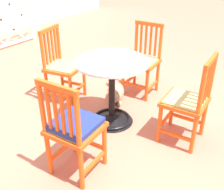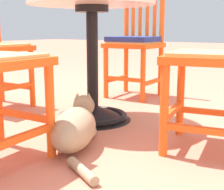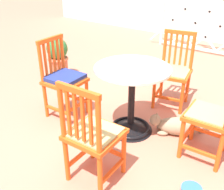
% 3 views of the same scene
% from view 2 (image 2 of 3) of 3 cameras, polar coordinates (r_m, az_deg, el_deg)
% --- Properties ---
extents(ground_plane, '(24.00, 24.00, 0.00)m').
position_cam_2_polar(ground_plane, '(2.27, -5.75, -3.26)').
color(ground_plane, '#C6755B').
extents(cafe_table, '(0.76, 0.76, 0.73)m').
position_cam_2_polar(cafe_table, '(2.07, -3.35, 3.40)').
color(cafe_table, black).
rests_on(cafe_table, ground_plane).
extents(orange_chair_near_fence, '(0.47, 0.47, 0.91)m').
position_cam_2_polar(orange_chair_near_fence, '(1.59, 17.71, 5.96)').
color(orange_chair_near_fence, '#EA5619').
rests_on(orange_chair_near_fence, ground_plane).
extents(orange_chair_by_planter, '(0.42, 0.42, 0.91)m').
position_cam_2_polar(orange_chair_by_planter, '(2.81, 4.01, 8.80)').
color(orange_chair_by_planter, '#EA5619').
rests_on(orange_chair_by_planter, ground_plane).
extents(tabby_cat, '(0.58, 0.54, 0.23)m').
position_cam_2_polar(tabby_cat, '(1.65, -6.17, -5.38)').
color(tabby_cat, '#9E896B').
rests_on(tabby_cat, ground_plane).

